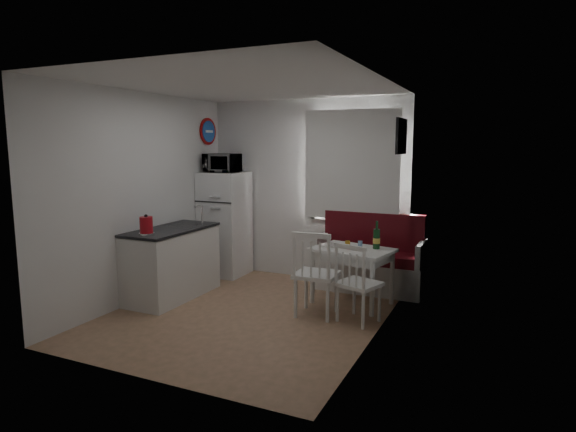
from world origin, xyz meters
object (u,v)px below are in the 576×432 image
at_px(chair_left, 313,265).
at_px(fridge, 225,224).
at_px(chair_right, 357,275).
at_px(kettle, 146,225).
at_px(microwave, 222,163).
at_px(wine_bottle, 377,235).
at_px(kitchen_counter, 173,262).
at_px(bench, 370,265).
at_px(dining_table, 352,255).

bearing_deg(chair_left, fridge, 144.78).
relative_size(chair_right, kettle, 2.19).
relative_size(chair_right, microwave, 1.06).
distance_m(fridge, wine_bottle, 2.47).
distance_m(chair_right, kettle, 2.49).
bearing_deg(kitchen_counter, chair_left, 0.86).
bearing_deg(kitchen_counter, fridge, 89.10).
bearing_deg(bench, chair_right, -81.17).
bearing_deg(kettle, wine_bottle, 28.79).
height_order(microwave, kettle, microwave).
height_order(chair_right, fridge, fridge).
bearing_deg(dining_table, microwave, 179.02).
bearing_deg(fridge, bench, 2.95).
height_order(fridge, wine_bottle, fridge).
distance_m(kitchen_counter, kettle, 0.77).
bearing_deg(kitchen_counter, wine_bottle, 18.12).
relative_size(bench, microwave, 2.92).
xyz_separation_m(kitchen_counter, chair_right, (2.43, 0.04, 0.10)).
xyz_separation_m(bench, fridge, (-2.21, -0.11, 0.43)).
height_order(kitchen_counter, microwave, microwave).
bearing_deg(wine_bottle, kitchen_counter, -161.88).
bearing_deg(wine_bottle, dining_table, -159.56).
relative_size(bench, fridge, 0.93).
distance_m(chair_left, kettle, 2.00).
distance_m(bench, kettle, 2.95).
bearing_deg(wine_bottle, chair_right, -91.37).
bearing_deg(wine_bottle, kettle, -151.21).
distance_m(chair_left, fridge, 2.27).
bearing_deg(bench, kettle, -139.26).
distance_m(kitchen_counter, fridge, 1.28).
bearing_deg(wine_bottle, fridge, 169.67).
bearing_deg(chair_right, kettle, -148.48).
height_order(chair_left, kettle, kettle).
xyz_separation_m(kettle, wine_bottle, (2.40, 1.32, -0.15)).
xyz_separation_m(chair_left, chair_right, (0.50, 0.01, -0.06)).
relative_size(chair_right, fridge, 0.34).
relative_size(fridge, kettle, 6.47).
relative_size(kitchen_counter, dining_table, 1.27).
bearing_deg(chair_right, wine_bottle, 106.98).
bearing_deg(fridge, microwave, -90.00).
relative_size(bench, kettle, 6.04).
height_order(chair_left, wine_bottle, wine_bottle).
xyz_separation_m(chair_right, fridge, (-2.41, 1.20, 0.22)).
height_order(dining_table, chair_left, chair_left).
bearing_deg(chair_right, chair_left, -160.45).
xyz_separation_m(bench, chair_right, (0.20, -1.32, 0.21)).
distance_m(kitchen_counter, chair_left, 1.94).
xyz_separation_m(dining_table, kettle, (-2.13, -1.22, 0.40)).
relative_size(chair_left, fridge, 0.34).
bearing_deg(bench, microwave, -175.76).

